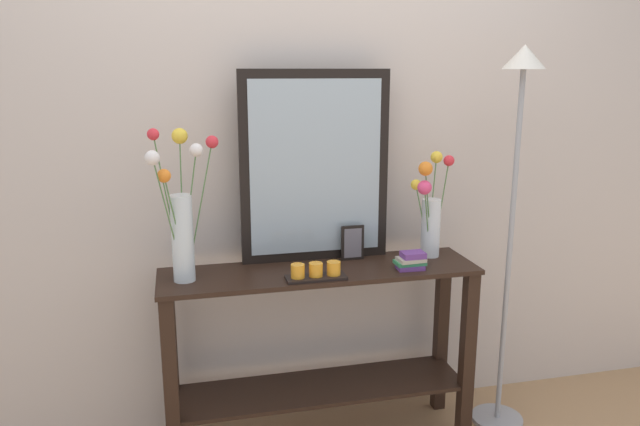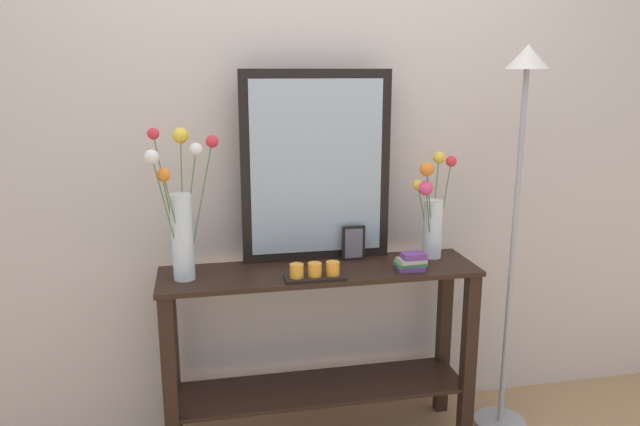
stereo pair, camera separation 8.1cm
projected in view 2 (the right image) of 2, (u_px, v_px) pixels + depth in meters
The scene contains 9 objects.
wall_back at pixel (307, 135), 2.71m from camera, with size 6.40×0.08×2.70m, color beige.
console_table at pixel (320, 337), 2.62m from camera, with size 1.35×0.35×0.82m.
mirror_leaning at pixel (316, 167), 2.60m from camera, with size 0.65×0.03×0.83m.
tall_vase_left at pixel (181, 214), 2.37m from camera, with size 0.28×0.27×0.61m.
vase_right at pixel (432, 212), 2.66m from camera, with size 0.19×0.20×0.47m.
candle_tray at pixel (315, 272), 2.43m from camera, with size 0.24×0.09×0.07m.
picture_frame_small at pixel (354, 243), 2.66m from camera, with size 0.10×0.01×0.16m.
book_stack at pixel (411, 262), 2.54m from camera, with size 0.13×0.09×0.07m.
floor_lamp at pixel (518, 180), 2.59m from camera, with size 0.24×0.24×1.74m.
Camera 2 is at (-0.48, -2.38, 1.64)m, focal length 33.92 mm.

